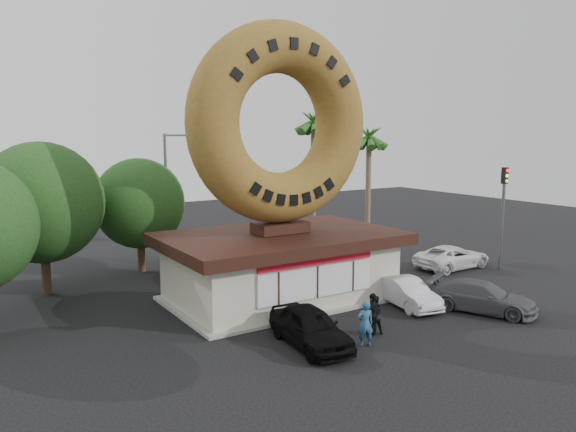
% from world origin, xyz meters
% --- Properties ---
extents(ground, '(90.00, 90.00, 0.00)m').
position_xyz_m(ground, '(0.00, 0.00, 0.00)').
color(ground, black).
rests_on(ground, ground).
extents(donut_shop, '(11.20, 7.20, 3.80)m').
position_xyz_m(donut_shop, '(0.00, 5.98, 1.77)').
color(donut_shop, beige).
rests_on(donut_shop, ground).
extents(giant_donut, '(9.35, 2.38, 9.35)m').
position_xyz_m(giant_donut, '(0.00, 6.00, 8.48)').
color(giant_donut, olive).
rests_on(giant_donut, donut_shop).
extents(tree_west, '(6.00, 6.00, 7.65)m').
position_xyz_m(tree_west, '(-9.50, 13.00, 4.64)').
color(tree_west, '#473321').
rests_on(tree_west, ground).
extents(tree_mid, '(5.20, 5.20, 6.63)m').
position_xyz_m(tree_mid, '(-4.00, 15.00, 4.02)').
color(tree_mid, '#473321').
rests_on(tree_mid, ground).
extents(palm_near, '(2.60, 2.60, 9.75)m').
position_xyz_m(palm_near, '(7.50, 14.00, 8.41)').
color(palm_near, '#726651').
rests_on(palm_near, ground).
extents(palm_far, '(2.60, 2.60, 8.75)m').
position_xyz_m(palm_far, '(11.00, 12.50, 7.48)').
color(palm_far, '#726651').
rests_on(palm_far, ground).
extents(street_lamp, '(2.11, 0.20, 8.00)m').
position_xyz_m(street_lamp, '(-1.86, 16.00, 4.48)').
color(street_lamp, '#59595E').
rests_on(street_lamp, ground).
extents(traffic_signal, '(0.30, 0.38, 6.07)m').
position_xyz_m(traffic_signal, '(14.00, 3.99, 3.87)').
color(traffic_signal, '#59595E').
rests_on(traffic_signal, ground).
extents(person_left, '(0.75, 0.61, 1.76)m').
position_xyz_m(person_left, '(-0.48, -0.93, 0.88)').
color(person_left, navy).
rests_on(person_left, ground).
extents(person_center, '(0.92, 0.81, 1.60)m').
position_xyz_m(person_center, '(0.65, -0.13, 0.80)').
color(person_center, black).
rests_on(person_center, ground).
extents(person_right, '(1.10, 0.76, 1.74)m').
position_xyz_m(person_right, '(0.53, -0.21, 0.87)').
color(person_right, black).
rests_on(person_right, ground).
extents(car_black, '(2.19, 4.56, 1.50)m').
position_xyz_m(car_black, '(-2.24, 0.18, 0.75)').
color(car_black, black).
rests_on(car_black, ground).
extents(car_silver, '(2.06, 4.16, 1.31)m').
position_xyz_m(car_silver, '(4.37, 1.83, 0.66)').
color(car_silver, '#BBBCC1').
rests_on(car_silver, ground).
extents(car_grey, '(3.81, 5.10, 1.37)m').
position_xyz_m(car_grey, '(6.72, -0.57, 0.69)').
color(car_grey, '#535658').
rests_on(car_grey, ground).
extents(car_white, '(4.99, 2.40, 1.37)m').
position_xyz_m(car_white, '(11.98, 5.83, 0.69)').
color(car_white, silver).
rests_on(car_white, ground).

